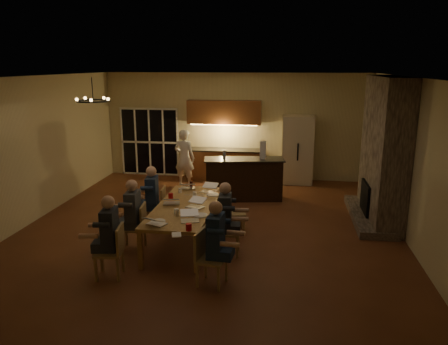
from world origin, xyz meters
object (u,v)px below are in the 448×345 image
(chair_right_near, at_px, (212,259))
(chandelier, at_px, (93,101))
(chair_left_mid, at_px, (133,227))
(plate_far, at_px, (213,195))
(laptop_a, at_px, (157,218))
(chair_left_near, at_px, (109,252))
(bar_island, at_px, (244,179))
(laptop_e, at_px, (188,183))
(person_left_far, at_px, (152,198))
(redcup_mid, at_px, (171,196))
(laptop_b, at_px, (190,215))
(laptop_f, at_px, (209,187))
(person_right_mid, at_px, (225,219))
(plate_near, at_px, (200,215))
(mug_mid, at_px, (195,194))
(plate_left, at_px, (158,221))
(redcup_near, at_px, (189,227))
(chair_left_far, at_px, (154,208))
(laptop_c, at_px, (171,198))
(dining_table, at_px, (186,223))
(person_left_near, at_px, (110,236))
(bar_blender, at_px, (263,150))
(person_left_mid, at_px, (133,215))
(can_silver, at_px, (177,213))
(person_right_near, at_px, (216,242))
(mug_front, at_px, (176,211))
(bar_bottle, at_px, (224,155))
(chair_right_far, at_px, (234,212))
(refrigerator, at_px, (298,150))
(standing_person, at_px, (185,158))
(mug_back, at_px, (180,191))
(laptop_d, at_px, (195,202))
(chair_right_mid, at_px, (228,231))

(chair_right_near, relative_size, chandelier, 1.39)
(chair_left_mid, height_order, plate_far, chair_left_mid)
(chair_left_mid, relative_size, laptop_a, 2.78)
(chair_left_near, height_order, chair_right_near, same)
(bar_island, distance_m, chair_right_near, 4.62)
(laptop_e, bearing_deg, laptop_a, 77.54)
(person_left_far, distance_m, chandelier, 2.32)
(person_left_far, relative_size, redcup_mid, 11.50)
(laptop_b, height_order, laptop_f, same)
(bar_island, relative_size, person_right_mid, 1.48)
(chair_left_mid, xyz_separation_m, plate_near, (1.30, -0.02, 0.31))
(mug_mid, bearing_deg, plate_left, -101.43)
(redcup_near, bearing_deg, chair_left_far, 121.85)
(laptop_c, bearing_deg, person_right_mid, 142.99)
(mug_mid, distance_m, plate_left, 1.61)
(dining_table, relative_size, chandelier, 4.29)
(person_left_near, distance_m, bar_blender, 5.14)
(laptop_c, bearing_deg, person_left_mid, 34.67)
(can_silver, bearing_deg, person_left_far, 125.47)
(person_left_far, relative_size, laptop_a, 4.31)
(person_right_near, bearing_deg, mug_front, 45.10)
(person_left_near, xyz_separation_m, mug_front, (0.86, 1.04, 0.11))
(redcup_mid, xyz_separation_m, plate_far, (0.81, 0.40, -0.05))
(redcup_near, xyz_separation_m, bar_bottle, (-0.00, 4.13, 0.39))
(bar_blender, bearing_deg, chair_right_far, -95.76)
(chair_left_far, distance_m, person_right_mid, 2.05)
(laptop_e, distance_m, plate_left, 2.15)
(refrigerator, height_order, can_silver, refrigerator)
(chair_right_near, relative_size, laptop_a, 2.78)
(chair_right_near, height_order, chair_right_far, same)
(person_left_mid, height_order, person_left_far, same)
(chair_right_near, height_order, person_right_near, person_right_near)
(chair_left_far, distance_m, bar_blender, 3.34)
(bar_island, height_order, laptop_a, bar_island)
(chair_left_far, height_order, mug_mid, chair_left_far)
(laptop_a, relative_size, laptop_e, 1.00)
(chair_left_far, relative_size, person_right_near, 0.64)
(standing_person, bearing_deg, chair_right_far, 131.44)
(standing_person, distance_m, laptop_c, 3.91)
(chandelier, xyz_separation_m, redcup_mid, (1.42, 0.24, -1.94))
(mug_back, bearing_deg, mug_front, -79.14)
(person_left_far, distance_m, laptop_d, 1.26)
(redcup_near, relative_size, plate_far, 0.45)
(bar_island, height_order, person_left_near, person_left_near)
(chair_right_mid, bearing_deg, person_left_near, 117.41)
(person_right_mid, height_order, plate_near, person_right_mid)
(laptop_b, bearing_deg, person_left_near, -166.75)
(person_left_near, relative_size, plate_left, 5.35)
(mug_mid, bearing_deg, person_right_mid, -53.70)
(plate_near, xyz_separation_m, bar_blender, (0.93, 3.58, 0.55))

